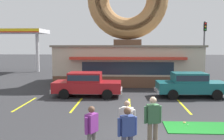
{
  "coord_description": "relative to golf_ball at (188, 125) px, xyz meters",
  "views": [
    {
      "loc": [
        -1.28,
        -9.5,
        3.41
      ],
      "look_at": [
        -2.04,
        5.0,
        2.0
      ],
      "focal_mm": 42.0,
      "sensor_mm": 36.0,
      "label": 1
    }
  ],
  "objects": [
    {
      "name": "ground_plane",
      "position": [
        -1.35,
        -1.41,
        -0.05
      ],
      "size": [
        160.0,
        160.0,
        0.0
      ],
      "primitive_type": "plane",
      "color": "#2D2D30"
    },
    {
      "name": "donut_shop_building",
      "position": [
        -2.48,
        12.54,
        3.69
      ],
      "size": [
        12.3,
        6.75,
        10.96
      ],
      "color": "brown",
      "rests_on": "ground"
    },
    {
      "name": "putting_mat",
      "position": [
        1.36,
        -0.27,
        -0.04
      ],
      "size": [
        4.69,
        1.57,
        0.03
      ],
      "primitive_type": "cube",
      "color": "#197523",
      "rests_on": "ground"
    },
    {
      "name": "mini_donut_mid_centre",
      "position": [
        -0.07,
        0.31,
        -0.0
      ],
      "size": [
        0.13,
        0.13,
        0.04
      ],
      "primitive_type": "torus",
      "color": "#E5C666",
      "rests_on": "putting_mat"
    },
    {
      "name": "golf_ball",
      "position": [
        0.0,
        0.0,
        0.0
      ],
      "size": [
        0.04,
        0.04,
        0.04
      ],
      "primitive_type": "sphere",
      "color": "white",
      "rests_on": "putting_mat"
    },
    {
      "name": "car_teal",
      "position": [
        1.58,
        6.18,
        0.82
      ],
      "size": [
        4.62,
        2.12,
        1.6
      ],
      "color": "#196066",
      "rests_on": "ground"
    },
    {
      "name": "car_red",
      "position": [
        -5.19,
        6.01,
        0.82
      ],
      "size": [
        4.57,
        2.0,
        1.6
      ],
      "color": "maroon",
      "rests_on": "ground"
    },
    {
      "name": "pedestrian_blue_sweater_man",
      "position": [
        -1.73,
        -2.43,
        0.9
      ],
      "size": [
        0.58,
        0.32,
        1.71
      ],
      "color": "#7F7056",
      "rests_on": "ground"
    },
    {
      "name": "pedestrian_hooded_kid",
      "position": [
        -3.66,
        -3.21,
        0.81
      ],
      "size": [
        0.4,
        0.53,
        1.57
      ],
      "color": "slate",
      "rests_on": "ground"
    },
    {
      "name": "pedestrian_leather_jacket_man",
      "position": [
        -2.58,
        -3.54,
        0.84
      ],
      "size": [
        0.57,
        0.36,
        1.62
      ],
      "color": "#474C66",
      "rests_on": "ground"
    },
    {
      "name": "pedestrian_clipboard_woman",
      "position": [
        -2.58,
        -2.27,
        0.79
      ],
      "size": [
        0.56,
        0.37,
        1.54
      ],
      "color": "slate",
      "rests_on": "ground"
    },
    {
      "name": "trash_bin",
      "position": [
        3.47,
        9.97,
        0.45
      ],
      "size": [
        0.57,
        0.57,
        0.97
      ],
      "color": "#51565B",
      "rests_on": "ground"
    },
    {
      "name": "traffic_light_pole",
      "position": [
        5.52,
        16.86,
        3.66
      ],
      "size": [
        0.28,
        0.47,
        5.8
      ],
      "color": "#595B60",
      "rests_on": "ground"
    },
    {
      "name": "gas_station_canopy",
      "position": [
        -17.15,
        21.29,
        4.81
      ],
      "size": [
        9.0,
        4.46,
        5.3
      ],
      "color": "silver",
      "rests_on": "ground"
    },
    {
      "name": "parking_stripe_far_left",
      "position": [
        -8.4,
        3.59,
        -0.05
      ],
      "size": [
        0.12,
        3.6,
        0.01
      ],
      "primitive_type": "cube",
      "color": "yellow",
      "rests_on": "ground"
    },
    {
      "name": "parking_stripe_left",
      "position": [
        -5.4,
        3.59,
        -0.05
      ],
      "size": [
        0.12,
        3.6,
        0.01
      ],
      "primitive_type": "cube",
      "color": "yellow",
      "rests_on": "ground"
    },
    {
      "name": "parking_stripe_mid_left",
      "position": [
        -2.4,
        3.59,
        -0.05
      ],
      "size": [
        0.12,
        3.6,
        0.01
      ],
      "primitive_type": "cube",
      "color": "yellow",
      "rests_on": "ground"
    },
    {
      "name": "parking_stripe_centre",
      "position": [
        0.6,
        3.59,
        -0.05
      ],
      "size": [
        0.12,
        3.6,
        0.01
      ],
      "primitive_type": "cube",
      "color": "yellow",
      "rests_on": "ground"
    }
  ]
}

